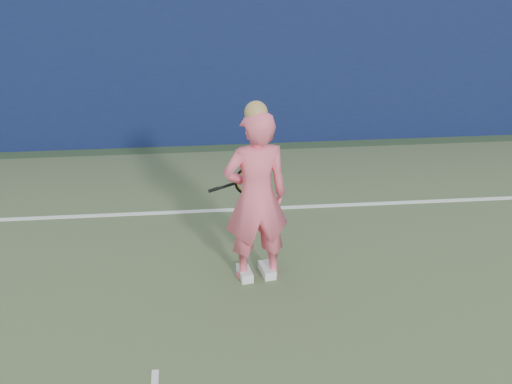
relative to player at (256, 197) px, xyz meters
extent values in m
cube|color=#0D173D|center=(-0.99, 4.06, 0.34)|extent=(24.00, 0.40, 2.50)
imported|color=#FF637B|center=(0.00, 0.00, -0.01)|extent=(0.72, 0.53, 1.80)
sphere|color=tan|center=(0.00, 0.00, 0.87)|extent=(0.22, 0.22, 0.22)
cube|color=white|center=(0.12, 0.02, -0.86)|extent=(0.16, 0.30, 0.10)
cube|color=white|center=(-0.12, -0.02, -0.86)|extent=(0.16, 0.30, 0.10)
torus|color=black|center=(-0.04, 0.41, 0.00)|extent=(0.31, 0.13, 0.31)
torus|color=yellow|center=(-0.04, 0.41, 0.00)|extent=(0.25, 0.10, 0.25)
cylinder|color=beige|center=(-0.04, 0.41, 0.00)|extent=(0.25, 0.09, 0.25)
cylinder|color=black|center=(-0.27, 0.42, -0.06)|extent=(0.28, 0.05, 0.10)
cylinder|color=black|center=(-0.40, 0.44, -0.10)|extent=(0.13, 0.05, 0.07)
cube|color=white|center=(-0.99, 1.56, -0.90)|extent=(11.00, 0.08, 0.01)
camera|label=1|loc=(-0.62, -6.31, 2.95)|focal=50.00mm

